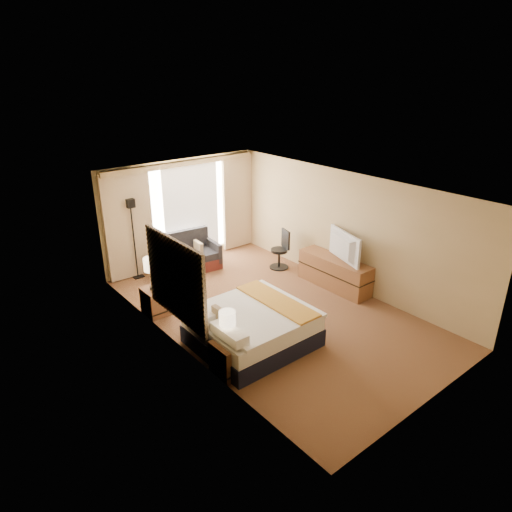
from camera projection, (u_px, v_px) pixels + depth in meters
floor at (273, 312)px, 9.32m from camera, size 4.20×7.00×0.02m
ceiling at (275, 187)px, 8.32m from camera, size 4.20×7.00×0.02m
wall_back at (181, 212)px, 11.33m from camera, size 4.20×0.02×2.60m
wall_front at (440, 327)px, 6.32m from camera, size 4.20×0.02×2.60m
wall_left at (179, 283)px, 7.60m from camera, size 0.02×7.00×2.60m
wall_right at (346, 230)px, 10.05m from camera, size 0.02×7.00×2.60m
headboard at (175, 279)px, 7.78m from camera, size 0.06×1.85×1.50m
nightstand_left at (229, 358)px, 7.38m from camera, size 0.45×0.52×0.55m
nightstand_right at (156, 301)px, 9.17m from camera, size 0.45×0.52×0.55m
media_dresser at (334, 273)px, 10.26m from camera, size 0.50×1.80×0.70m
window at (191, 209)px, 11.45m from camera, size 2.30×0.02×2.30m
curtains at (183, 208)px, 11.21m from camera, size 4.12×0.19×2.56m
bed at (252, 327)px, 8.12m from camera, size 1.95×1.78×0.95m
loveseat at (187, 258)px, 11.16m from camera, size 1.57×0.96×0.93m
floor_lamp at (132, 223)px, 10.35m from camera, size 0.24×0.24×1.92m
desk_chair at (281, 251)px, 11.23m from camera, size 0.47×0.47×0.97m
lamp_left at (227, 319)px, 7.14m from camera, size 0.27×0.27×0.56m
lamp_right at (151, 265)px, 8.91m from camera, size 0.31×0.31×0.65m
tissue_box at (238, 341)px, 7.24m from camera, size 0.12×0.12×0.10m
telephone at (156, 288)px, 9.02m from camera, size 0.21×0.19×0.07m
television at (340, 247)px, 9.86m from camera, size 0.49×1.14×0.66m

